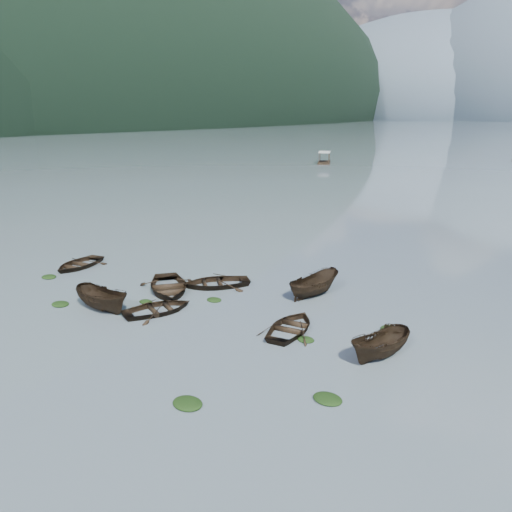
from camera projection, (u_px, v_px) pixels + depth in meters
The scene contains 19 objects.
ground_plane at pixel (110, 353), 23.80m from camera, with size 2400.00×2400.00×0.00m, color slate.
haze_mtn_a at pixel (430, 118), 872.16m from camera, with size 520.00×520.00×280.00m, color #475666.
rowboat_0 at pixel (79, 267), 36.99m from camera, with size 3.01×4.22×0.87m, color black.
rowboat_1 at pixel (158, 312), 28.62m from camera, with size 2.87×4.02×0.83m, color black.
rowboat_2 at pixel (103, 310), 29.01m from camera, with size 1.57×4.17×1.61m, color black.
rowboat_3 at pixel (291, 331), 26.20m from camera, with size 2.88×4.03×0.83m, color black.
rowboat_5 at pixel (380, 357), 23.38m from camera, with size 1.45×3.85×1.49m, color black.
rowboat_6 at pixel (168, 291), 31.98m from camera, with size 3.56×4.98×1.03m, color black.
rowboat_7 at pixel (216, 286), 32.94m from camera, with size 3.18×4.46×0.92m, color black.
rowboat_8 at pixel (314, 295), 31.32m from camera, with size 1.57×4.19×1.62m, color black.
weed_clump_0 at pixel (60, 305), 29.69m from camera, with size 1.12×0.92×0.24m, color black.
weed_clump_1 at pixel (146, 302), 30.15m from camera, with size 0.86×0.69×0.19m, color black.
weed_clump_2 at pixel (188, 405), 19.56m from camera, with size 1.29×1.03×0.28m, color black.
weed_clump_3 at pixel (306, 340), 25.11m from camera, with size 0.89×0.75×0.20m, color black.
weed_clump_4 at pixel (328, 400), 19.89m from camera, with size 1.22×0.97×0.25m, color black.
weed_clump_5 at pixel (49, 278), 34.60m from camera, with size 1.11×0.90×0.24m, color black.
weed_clump_6 at pixel (214, 300), 30.42m from camera, with size 0.96×0.80×0.20m, color black.
weed_clump_7 at pixel (392, 331), 26.20m from camera, with size 1.22×0.98×0.27m, color black.
pontoon_left at pixel (324, 163), 111.60m from camera, with size 2.63×6.30×2.42m, color black, non-canonical shape.
Camera 1 is at (18.23, -13.48, 11.07)m, focal length 35.00 mm.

